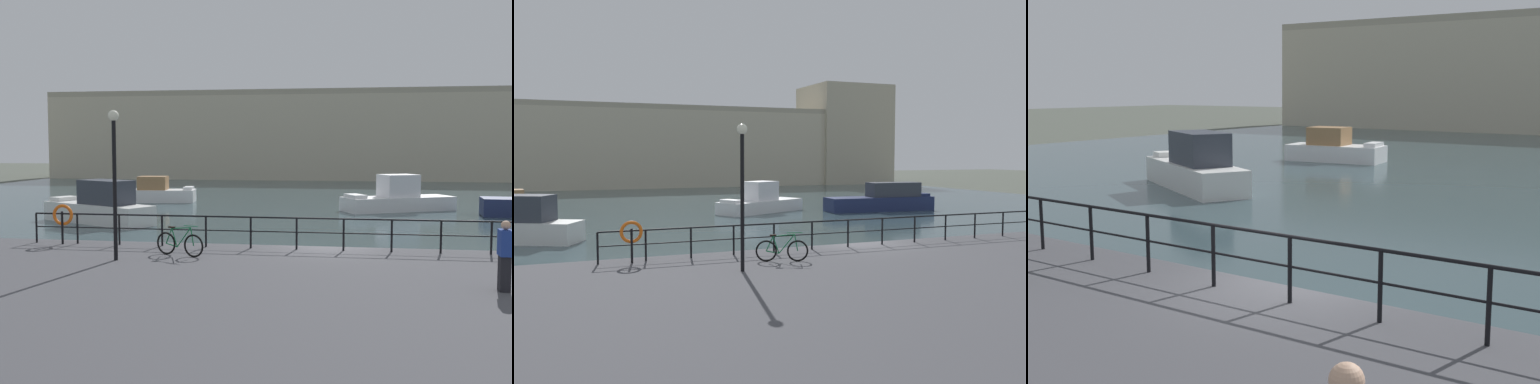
% 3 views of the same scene
% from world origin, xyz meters
% --- Properties ---
extents(ground_plane, '(240.00, 240.00, 0.00)m').
position_xyz_m(ground_plane, '(0.00, 0.00, 0.00)').
color(ground_plane, '#4C5147').
extents(moored_blue_motorboat, '(7.68, 5.36, 2.53)m').
position_xyz_m(moored_blue_motorboat, '(-13.67, 12.76, 0.96)').
color(moored_blue_motorboat, white).
rests_on(moored_blue_motorboat, water_basin).
extents(moored_small_launch, '(6.03, 2.97, 2.05)m').
position_xyz_m(moored_small_launch, '(-14.49, 26.04, 0.76)').
color(moored_small_launch, white).
rests_on(moored_small_launch, water_basin).
extents(quay_railing, '(20.16, 0.07, 1.08)m').
position_xyz_m(quay_railing, '(-0.19, -0.75, 1.83)').
color(quay_railing, black).
rests_on(quay_railing, quay_promenade).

